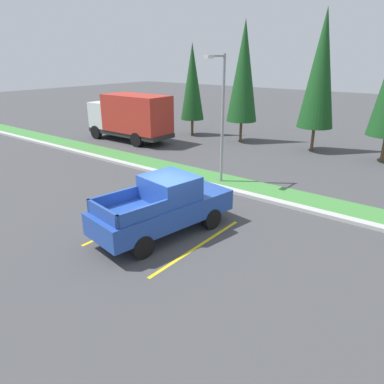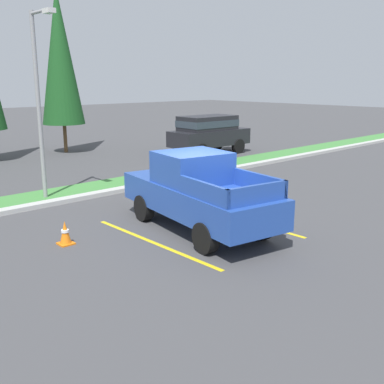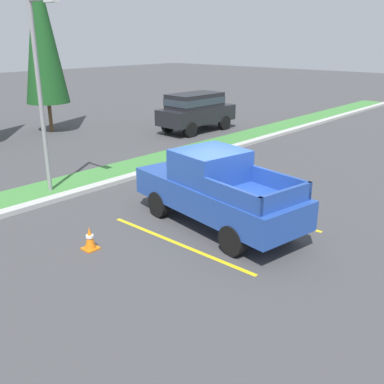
{
  "view_description": "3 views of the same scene",
  "coord_description": "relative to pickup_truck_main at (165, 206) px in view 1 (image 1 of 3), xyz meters",
  "views": [
    {
      "loc": [
        7.88,
        -8.73,
        5.98
      ],
      "look_at": [
        -0.08,
        1.48,
        1.13
      ],
      "focal_mm": 34.01,
      "sensor_mm": 36.0,
      "label": 1
    },
    {
      "loc": [
        -8.34,
        -8.73,
        3.97
      ],
      "look_at": [
        0.09,
        0.4,
        0.93
      ],
      "focal_mm": 42.9,
      "sensor_mm": 36.0,
      "label": 2
    },
    {
      "loc": [
        -8.96,
        -7.14,
        4.95
      ],
      "look_at": [
        -0.95,
        0.08,
        1.16
      ],
      "focal_mm": 41.18,
      "sensor_mm": 36.0,
      "label": 3
    }
  ],
  "objects": [
    {
      "name": "curb_strip",
      "position": [
        0.12,
        5.05,
        -0.97
      ],
      "size": [
        56.0,
        0.4,
        0.15
      ],
      "primitive_type": "cube",
      "color": "#B2B2AD",
      "rests_on": "ground"
    },
    {
      "name": "grass_median",
      "position": [
        0.12,
        6.15,
        -1.01
      ],
      "size": [
        56.0,
        1.8,
        0.06
      ],
      "primitive_type": "cube",
      "color": "#42843D",
      "rests_on": "ground"
    },
    {
      "name": "traffic_cone",
      "position": [
        -3.23,
        1.34,
        -0.75
      ],
      "size": [
        0.36,
        0.36,
        0.6
      ],
      "color": "orange",
      "rests_on": "ground"
    },
    {
      "name": "cypress_tree_left_inner",
      "position": [
        -5.64,
        14.68,
        3.91
      ],
      "size": [
        2.18,
        2.18,
        8.4
      ],
      "color": "brown",
      "rests_on": "ground"
    },
    {
      "name": "parking_line_far",
      "position": [
        1.54,
        -0.05,
        -1.04
      ],
      "size": [
        0.12,
        4.8,
        0.01
      ],
      "primitive_type": "cube",
      "color": "yellow",
      "rests_on": "ground"
    },
    {
      "name": "pickup_truck_main",
      "position": [
        0.0,
        0.0,
        0.0
      ],
      "size": [
        2.72,
        5.46,
        2.1
      ],
      "color": "black",
      "rests_on": "ground"
    },
    {
      "name": "street_light",
      "position": [
        -1.56,
        5.78,
        2.54
      ],
      "size": [
        0.24,
        1.49,
        6.1
      ],
      "color": "gray",
      "rests_on": "ground"
    },
    {
      "name": "parking_line_near",
      "position": [
        -1.56,
        -0.05,
        -1.04
      ],
      "size": [
        0.12,
        4.8,
        0.01
      ],
      "primitive_type": "cube",
      "color": "yellow",
      "rests_on": "ground"
    },
    {
      "name": "ground_plane",
      "position": [
        0.12,
        0.05,
        -1.04
      ],
      "size": [
        120.0,
        120.0,
        0.0
      ],
      "primitive_type": "plane",
      "color": "#424244"
    },
    {
      "name": "cargo_truck_distant",
      "position": [
        -12.11,
        9.76,
        0.81
      ],
      "size": [
        6.82,
        2.54,
        3.4
      ],
      "color": "black",
      "rests_on": "ground"
    },
    {
      "name": "cypress_tree_leftmost",
      "position": [
        -9.94,
        14.35,
        3.07
      ],
      "size": [
        1.82,
        1.82,
        6.98
      ],
      "color": "brown",
      "rests_on": "ground"
    },
    {
      "name": "cypress_tree_center",
      "position": [
        -0.36,
        15.12,
        4.14
      ],
      "size": [
        2.29,
        2.29,
        8.8
      ],
      "color": "brown",
      "rests_on": "ground"
    }
  ]
}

